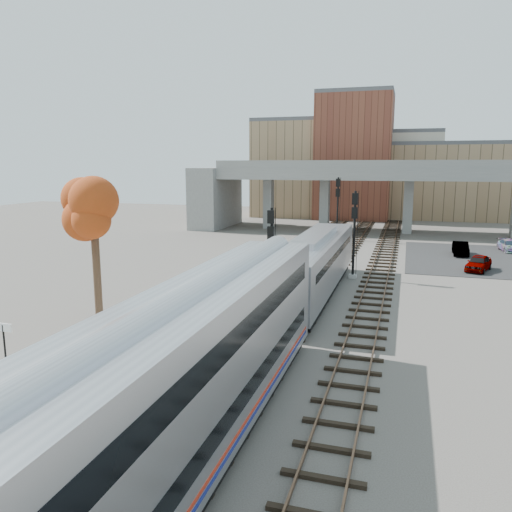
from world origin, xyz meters
The scene contains 17 objects.
ground centered at (0.00, 0.00, 0.00)m, with size 160.00×160.00×0.00m, color #47423D.
platform centered at (-7.25, 0.00, 0.17)m, with size 4.50×60.00×0.35m, color #9E9E99.
yellow_strip centered at (-5.35, 0.00, 0.35)m, with size 0.70×60.00×0.01m, color yellow.
tracks centered at (0.93, 12.50, 0.08)m, with size 10.70×95.00×0.25m.
overpass centered at (4.92, 45.00, 5.81)m, with size 54.00×12.00×9.50m.
buildings_far centered at (1.26, 66.57, 7.88)m, with size 43.00×21.00×20.60m.
parking_lot centered at (14.00, 28.00, 0.02)m, with size 14.00×18.00×0.04m, color black.
locomotive centered at (1.00, 10.05, 2.28)m, with size 3.02×19.05×4.10m.
coach centered at (1.00, -12.56, 2.80)m, with size 3.03×25.00×5.00m.
signal_mast_near centered at (-1.10, 6.29, 3.01)m, with size 0.60×0.64×6.35m.
signal_mast_mid centered at (3.00, 16.10, 3.43)m, with size 0.60×0.64×6.95m.
signal_mast_far centered at (-1.10, 36.64, 3.79)m, with size 0.60×0.64×7.49m.
station_sign centered at (-8.62, -7.81, 1.98)m, with size 0.90×0.08×2.27m.
tree centered at (-9.78, 0.43, 6.58)m, with size 3.60×3.60×8.87m.
car_a centered at (12.98, 21.94, 0.71)m, with size 1.58×3.94×1.34m, color #99999E.
car_b centered at (12.23, 29.53, 0.70)m, with size 1.39×4.00×1.32m, color #99999E.
car_c centered at (17.32, 33.49, 0.62)m, with size 1.62×3.99×1.16m, color #99999E.
Camera 1 is at (6.92, -23.42, 8.99)m, focal length 35.00 mm.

